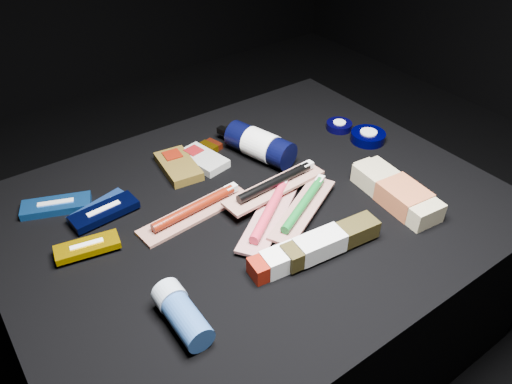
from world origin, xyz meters
TOP-DOWN VIEW (x-y plane):
  - ground at (0.00, 0.00)m, footprint 3.00×3.00m
  - cloth_table at (0.00, 0.00)m, footprint 0.98×0.78m
  - luna_bar_0 at (-0.33, 0.22)m, footprint 0.14×0.10m
  - luna_bar_1 at (-0.26, 0.16)m, footprint 0.13×0.08m
  - luna_bar_2 at (-0.26, 0.14)m, footprint 0.14×0.06m
  - luna_bar_3 at (-0.32, 0.06)m, footprint 0.12×0.06m
  - clif_bar_0 at (-0.06, 0.20)m, footprint 0.08×0.14m
  - clif_bar_1 at (-0.00, 0.20)m, footprint 0.08×0.13m
  - power_bar at (0.00, 0.22)m, footprint 0.14×0.08m
  - lotion_bottle at (0.12, 0.13)m, footprint 0.11×0.21m
  - cream_tin_upper at (0.35, 0.12)m, footprint 0.06×0.06m
  - cream_tin_lower at (0.37, 0.04)m, footprint 0.08×0.08m
  - bodywash_bottle at (0.25, -0.16)m, footprint 0.09×0.22m
  - deodorant_stick at (-0.26, -0.18)m, footprint 0.05×0.12m
  - toothbrush_pack_0 at (-0.11, 0.04)m, footprint 0.24×0.08m
  - toothbrush_pack_1 at (0.01, -0.05)m, footprint 0.23×0.18m
  - toothbrush_pack_2 at (0.06, -0.08)m, footprint 0.22×0.15m
  - toothbrush_pack_3 at (0.06, -0.00)m, footprint 0.24×0.07m
  - toothpaste_carton_red at (-0.04, -0.18)m, footprint 0.19×0.06m
  - toothpaste_carton_green at (0.03, -0.19)m, footprint 0.20×0.06m

SIDE VIEW (x-z plane):
  - ground at x=0.00m, z-range 0.00..0.00m
  - cloth_table at x=0.00m, z-range 0.00..0.40m
  - power_bar at x=0.00m, z-range 0.40..0.42m
  - luna_bar_0 at x=-0.33m, z-range 0.40..0.42m
  - cream_tin_upper at x=0.35m, z-range 0.40..0.42m
  - clif_bar_1 at x=0.00m, z-range 0.40..0.42m
  - toothbrush_pack_0 at x=-0.11m, z-range 0.40..0.42m
  - luna_bar_1 at x=-0.26m, z-range 0.40..0.42m
  - clif_bar_0 at x=-0.06m, z-range 0.40..0.42m
  - cream_tin_lower at x=0.37m, z-range 0.40..0.42m
  - luna_bar_2 at x=-0.26m, z-range 0.40..0.42m
  - luna_bar_3 at x=-0.32m, z-range 0.41..0.42m
  - toothbrush_pack_1 at x=0.01m, z-range 0.40..0.43m
  - toothpaste_carton_red at x=-0.04m, z-range 0.40..0.44m
  - bodywash_bottle at x=0.25m, z-range 0.40..0.44m
  - toothbrush_pack_2 at x=0.06m, z-range 0.41..0.44m
  - deodorant_stick at x=-0.26m, z-range 0.40..0.45m
  - toothpaste_carton_green at x=0.03m, z-range 0.41..0.44m
  - toothbrush_pack_3 at x=0.06m, z-range 0.42..0.44m
  - lotion_bottle at x=0.12m, z-range 0.40..0.47m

